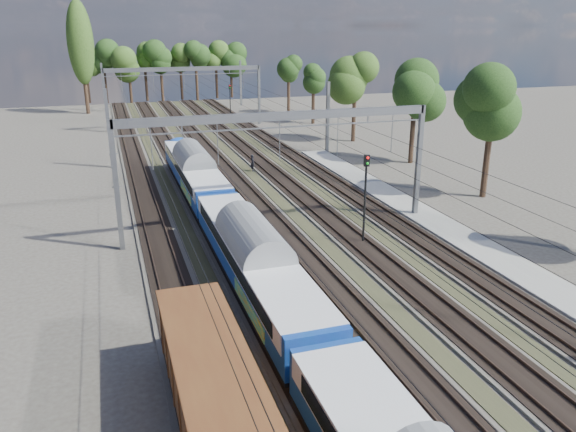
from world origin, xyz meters
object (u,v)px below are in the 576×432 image
object	(u,v)px
signal_far	(230,98)
signal_near	(365,188)
freight_boxcar	(218,406)
worker	(253,163)
emu_train	(256,255)

from	to	relation	value
signal_far	signal_near	bearing A→B (deg)	-86.95
freight_boxcar	worker	distance (m)	41.85
signal_far	worker	bearing A→B (deg)	-92.55
emu_train	signal_near	bearing A→B (deg)	31.39
emu_train	freight_boxcar	xyz separation A→B (m)	(-4.50, -11.71, -0.48)
emu_train	worker	world-z (taller)	emu_train
emu_train	worker	xyz separation A→B (m)	(7.20, 28.45, -1.69)
worker	emu_train	bearing A→B (deg)	176.19
emu_train	signal_far	size ratio (longest dim) A/B	11.28
freight_boxcar	worker	size ratio (longest dim) A/B	7.33
signal_near	signal_far	xyz separation A→B (m)	(3.12, 57.63, -0.48)
signal_near	freight_boxcar	bearing A→B (deg)	-110.23
worker	signal_near	world-z (taller)	signal_near
signal_near	signal_far	distance (m)	57.72
emu_train	worker	bearing A→B (deg)	75.80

